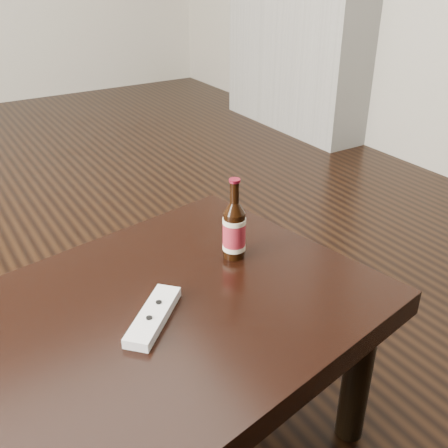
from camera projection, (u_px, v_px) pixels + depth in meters
coffee_table at (106, 359)px, 1.09m from camera, size 1.36×0.94×0.47m
beer_bottle at (234, 230)px, 1.31m from camera, size 0.07×0.07×0.21m
remote at (153, 316)px, 1.11m from camera, size 0.18×0.18×0.02m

